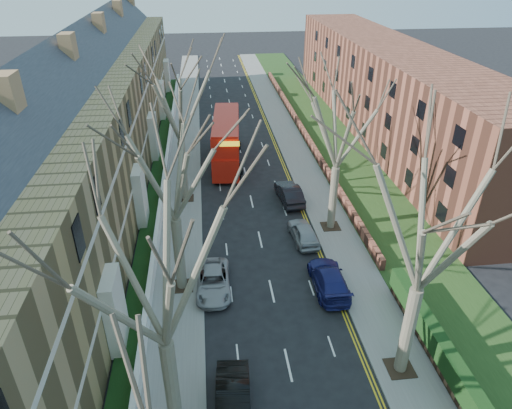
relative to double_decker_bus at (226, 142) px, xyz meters
name	(u,v)px	position (x,y,z in m)	size (l,w,h in m)	color
pavement_left	(185,151)	(-4.39, 3.46, -2.21)	(3.00, 102.00, 0.12)	slate
pavement_right	(294,146)	(7.61, 3.46, -2.21)	(3.00, 102.00, 0.12)	slate
terrace_left	(88,131)	(-12.04, -4.54, 3.26)	(9.70, 78.00, 13.60)	olive
flats_right	(386,89)	(19.07, 7.46, 2.71)	(13.97, 54.00, 10.00)	brown
front_wall_left	(165,179)	(-6.04, -4.54, -1.65)	(0.30, 78.00, 1.00)	white
grass_verge_right	(333,144)	(12.11, 3.46, -2.12)	(6.00, 102.00, 0.06)	#1F3915
tree_left_mid	(155,258)	(-4.09, -29.54, 7.28)	(10.50, 10.50, 14.71)	brown
tree_left_far	(169,156)	(-4.09, -19.54, 6.97)	(10.15, 10.15, 14.22)	brown
tree_left_dist	(177,91)	(-4.09, -7.54, 7.28)	(10.50, 10.50, 14.71)	brown
tree_right_mid	(434,212)	(7.31, -27.54, 7.28)	(10.50, 10.50, 14.71)	brown
tree_right_far	(341,114)	(7.31, -13.54, 6.97)	(10.15, 10.15, 14.22)	brown
double_decker_bus	(226,142)	(0.00, 0.00, 0.00)	(3.45, 11.22, 4.62)	red
car_left_mid	(233,402)	(-1.48, -29.07, -1.52)	(1.60, 4.58, 1.51)	black
car_left_far	(213,281)	(-2.08, -19.96, -1.62)	(2.16, 4.69, 1.30)	#939297
car_right_near	(329,279)	(5.28, -20.66, -1.55)	(2.03, 4.99, 1.45)	navy
car_right_mid	(303,232)	(4.81, -15.02, -1.57)	(1.66, 4.13, 1.41)	#93969B
car_right_far	(289,193)	(4.86, -8.85, -1.50)	(1.63, 4.68, 1.54)	black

